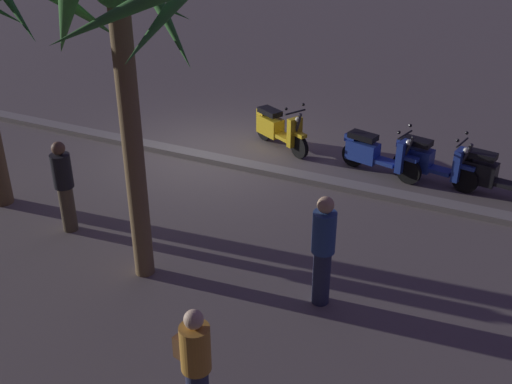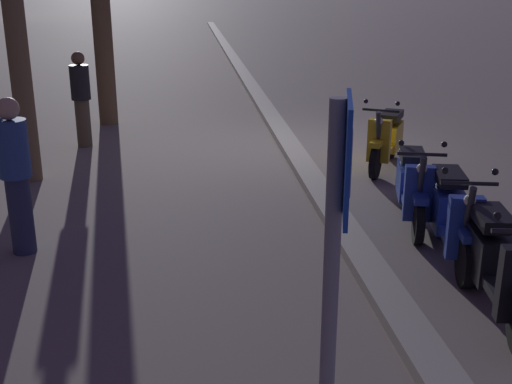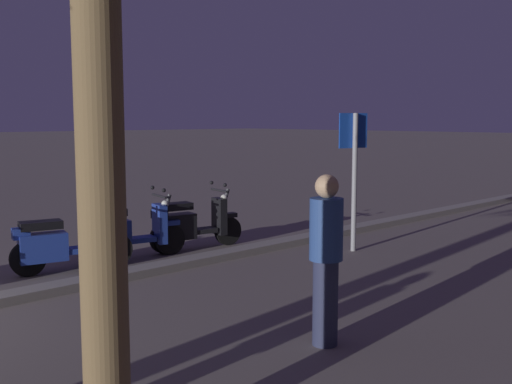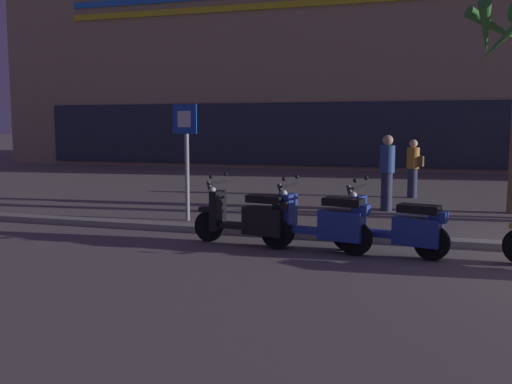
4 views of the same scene
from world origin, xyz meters
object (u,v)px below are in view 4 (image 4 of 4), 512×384
Objects in this scene: pedestrian_window_shopping at (413,167)px; scooter_blue_gap_after_mid at (325,223)px; crossing_sign at (186,148)px; pedestrian_by_palm_tree at (387,171)px; scooter_black_mid_front at (250,218)px; scooter_blue_last_in_row at (398,227)px.

scooter_blue_gap_after_mid is at bearing -98.21° from pedestrian_window_shopping.
crossing_sign reaches higher than pedestrian_by_palm_tree.
pedestrian_window_shopping is at bearing 50.68° from crossing_sign.
scooter_blue_gap_after_mid is at bearing -96.97° from pedestrian_by_palm_tree.
scooter_blue_gap_after_mid is at bearing -4.02° from scooter_black_mid_front.
pedestrian_by_palm_tree reaches higher than scooter_blue_last_in_row.
scooter_black_mid_front is 2.36m from scooter_blue_last_in_row.
scooter_blue_gap_after_mid is 4.78m from pedestrian_by_palm_tree.
crossing_sign reaches higher than pedestrian_window_shopping.
scooter_blue_gap_after_mid is (1.26, -0.09, 0.00)m from scooter_black_mid_front.
scooter_blue_last_in_row is at bearing -0.90° from scooter_black_mid_front.
scooter_black_mid_front is at bearing -107.61° from pedestrian_window_shopping.
scooter_blue_last_in_row is 7.40m from pedestrian_window_shopping.
crossing_sign is 1.37× the size of pedestrian_by_palm_tree.
scooter_black_mid_front is at bearing 175.98° from scooter_blue_gap_after_mid.
pedestrian_window_shopping is at bearing 90.21° from scooter_blue_last_in_row.
pedestrian_by_palm_tree is 2.76m from pedestrian_window_shopping.
pedestrian_window_shopping reaches higher than scooter_blue_gap_after_mid.
crossing_sign is (-4.39, 2.06, 1.06)m from scooter_blue_last_in_row.
scooter_blue_gap_after_mid is 1.13× the size of pedestrian_window_shopping.
pedestrian_by_palm_tree is at bearing 96.38° from scooter_blue_last_in_row.
crossing_sign is 6.91m from pedestrian_window_shopping.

